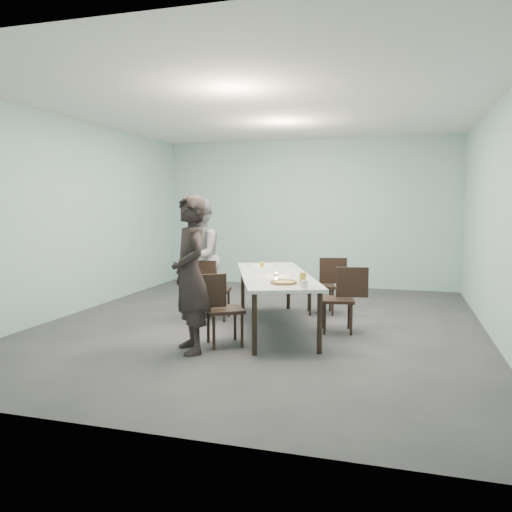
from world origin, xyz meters
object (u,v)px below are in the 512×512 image
(chair_far_left, at_px, (210,285))
(diner_near, at_px, (190,274))
(table, at_px, (275,278))
(beer_glass, at_px, (303,279))
(amber_tumbler, at_px, (262,264))
(pizza, at_px, (284,283))
(chair_far_right, at_px, (326,281))
(chair_near_left, at_px, (218,304))
(water_tumbler, at_px, (305,284))
(tealight, at_px, (276,274))
(diner_far, at_px, (198,257))
(side_plate, at_px, (285,279))
(chair_near_right, at_px, (344,295))

(chair_far_left, distance_m, diner_near, 1.67)
(table, height_order, beer_glass, beer_glass)
(chair_far_left, xyz_separation_m, amber_tumbler, (0.68, 0.43, 0.29))
(diner_near, height_order, pizza, diner_near)
(table, height_order, pizza, pizza)
(chair_far_right, xyz_separation_m, beer_glass, (0.01, -1.95, 0.32))
(chair_near_left, height_order, water_tumbler, chair_near_left)
(chair_far_right, height_order, water_tumbler, chair_far_right)
(chair_far_left, distance_m, amber_tumbler, 0.86)
(chair_far_right, distance_m, tealight, 1.40)
(chair_near_left, height_order, beer_glass, beer_glass)
(tealight, bearing_deg, chair_far_right, 69.55)
(chair_far_left, bearing_deg, amber_tumbler, 23.84)
(table, distance_m, chair_far_left, 1.09)
(chair_near_left, xyz_separation_m, beer_glass, (0.99, 0.17, 0.32))
(chair_far_left, distance_m, diner_far, 0.49)
(chair_far_right, bearing_deg, beer_glass, 76.29)
(chair_near_left, xyz_separation_m, amber_tumbler, (0.08, 1.70, 0.29))
(chair_far_right, xyz_separation_m, amber_tumbler, (-0.91, -0.43, 0.29))
(pizza, bearing_deg, beer_glass, -5.42)
(chair_near_left, xyz_separation_m, diner_far, (-0.85, 1.42, 0.39))
(diner_far, relative_size, beer_glass, 11.94)
(table, distance_m, chair_near_left, 1.13)
(amber_tumbler, bearing_deg, water_tumbler, -60.48)
(side_plate, bearing_deg, beer_glass, -53.65)
(tealight, bearing_deg, beer_glass, -53.96)
(chair_far_left, xyz_separation_m, pizza, (1.36, -1.07, 0.27))
(table, xyz_separation_m, water_tumbler, (0.61, -1.04, 0.10))
(chair_far_right, height_order, amber_tumbler, chair_far_right)
(table, bearing_deg, tealight, -70.58)
(diner_near, distance_m, diner_far, 1.84)
(chair_far_right, relative_size, diner_near, 0.48)
(beer_glass, distance_m, tealight, 0.83)
(side_plate, bearing_deg, chair_near_right, 33.87)
(diner_near, height_order, water_tumbler, diner_near)
(chair_far_left, height_order, water_tumbler, chair_far_left)
(chair_near_left, height_order, diner_near, diner_near)
(diner_near, relative_size, amber_tumbler, 22.44)
(chair_near_right, bearing_deg, chair_near_left, 27.09)
(side_plate, xyz_separation_m, beer_glass, (0.31, -0.42, 0.07))
(water_tumbler, bearing_deg, pizza, 143.72)
(beer_glass, bearing_deg, diner_far, 146.00)
(chair_far_right, bearing_deg, diner_near, 49.87)
(table, xyz_separation_m, chair_far_right, (0.54, 1.10, -0.19))
(diner_near, bearing_deg, table, 114.37)
(chair_near_left, distance_m, amber_tumbler, 1.72)
(table, xyz_separation_m, diner_far, (-1.29, 0.39, 0.20))
(pizza, xyz_separation_m, beer_glass, (0.23, -0.02, 0.06))
(table, xyz_separation_m, side_plate, (0.24, -0.42, 0.06))
(diner_far, relative_size, amber_tumbler, 22.39)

